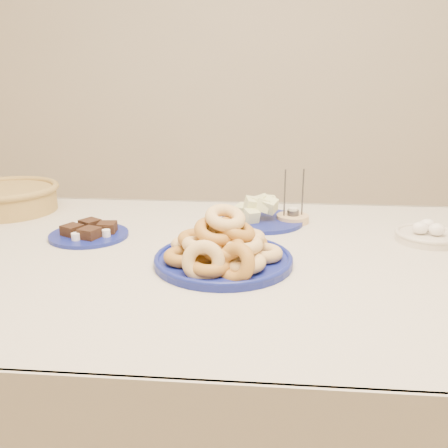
# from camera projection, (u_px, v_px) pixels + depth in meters

# --- Properties ---
(dining_table) EXTENTS (1.71, 1.11, 0.75)m
(dining_table) POSITION_uv_depth(u_px,v_px,m) (226.00, 293.00, 1.32)
(dining_table) COLOR brown
(dining_table) RESTS_ON ground
(donut_platter) EXTENTS (0.39, 0.39, 0.16)m
(donut_platter) POSITION_uv_depth(u_px,v_px,m) (223.00, 249.00, 1.21)
(donut_platter) COLOR navy
(donut_platter) RESTS_ON dining_table
(melon_plate) EXTENTS (0.32, 0.32, 0.09)m
(melon_plate) POSITION_uv_depth(u_px,v_px,m) (261.00, 214.00, 1.56)
(melon_plate) COLOR navy
(melon_plate) RESTS_ON dining_table
(brownie_plate) EXTENTS (0.27, 0.27, 0.04)m
(brownie_plate) POSITION_uv_depth(u_px,v_px,m) (89.00, 233.00, 1.43)
(brownie_plate) COLOR navy
(brownie_plate) RESTS_ON dining_table
(wicker_basket) EXTENTS (0.37, 0.37, 0.09)m
(wicker_basket) POSITION_uv_depth(u_px,v_px,m) (8.00, 197.00, 1.69)
(wicker_basket) COLOR olive
(wicker_basket) RESTS_ON dining_table
(candle_holder) EXTENTS (0.13, 0.13, 0.17)m
(candle_holder) POSITION_uv_depth(u_px,v_px,m) (293.00, 217.00, 1.57)
(candle_holder) COLOR tan
(candle_holder) RESTS_ON dining_table
(egg_bowl) EXTENTS (0.18, 0.18, 0.06)m
(egg_bowl) POSITION_uv_depth(u_px,v_px,m) (427.00, 235.00, 1.39)
(egg_bowl) COLOR beige
(egg_bowl) RESTS_ON dining_table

